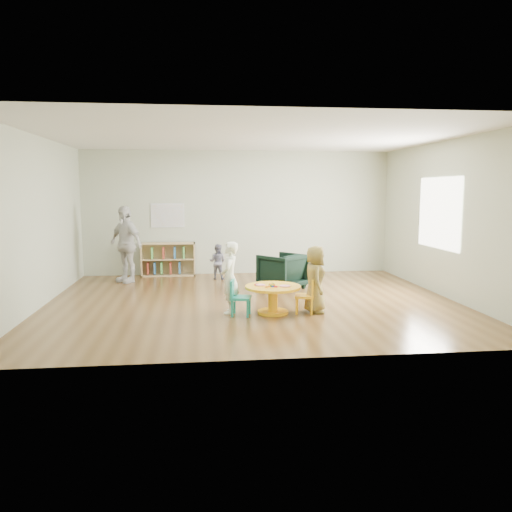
% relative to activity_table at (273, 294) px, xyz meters
% --- Properties ---
extents(room, '(7.10, 7.00, 2.80)m').
position_rel_activity_table_xyz_m(room, '(-0.22, 0.87, 1.59)').
color(room, '#55381A').
rests_on(room, ground).
extents(activity_table, '(0.87, 0.87, 0.48)m').
position_rel_activity_table_xyz_m(activity_table, '(0.00, 0.00, 0.00)').
color(activity_table, yellow).
rests_on(activity_table, ground).
extents(kid_chair_left, '(0.36, 0.36, 0.55)m').
position_rel_activity_table_xyz_m(kid_chair_left, '(-0.55, -0.08, -0.00)').
color(kid_chair_left, teal).
rests_on(kid_chair_left, ground).
extents(kid_chair_right, '(0.35, 0.35, 0.54)m').
position_rel_activity_table_xyz_m(kid_chair_right, '(0.53, -0.05, -0.01)').
color(kid_chair_right, yellow).
rests_on(kid_chair_right, ground).
extents(bookshelf, '(1.20, 0.30, 0.75)m').
position_rel_activity_table_xyz_m(bookshelf, '(-1.85, 3.73, 0.06)').
color(bookshelf, tan).
rests_on(bookshelf, ground).
extents(alphabet_poster, '(0.74, 0.01, 0.54)m').
position_rel_activity_table_xyz_m(alphabet_poster, '(-1.83, 3.85, 1.05)').
color(alphabet_poster, silver).
rests_on(alphabet_poster, ground).
extents(armchair, '(1.06, 1.06, 0.69)m').
position_rel_activity_table_xyz_m(armchair, '(0.47, 1.92, 0.05)').
color(armchair, black).
rests_on(armchair, ground).
extents(child_left, '(0.36, 0.46, 1.12)m').
position_rel_activity_table_xyz_m(child_left, '(-0.67, 0.10, 0.26)').
color(child_left, white).
rests_on(child_left, ground).
extents(child_right, '(0.38, 0.55, 1.06)m').
position_rel_activity_table_xyz_m(child_right, '(0.66, -0.02, 0.23)').
color(child_right, gold).
rests_on(child_right, ground).
extents(toddler, '(0.45, 0.40, 0.76)m').
position_rel_activity_table_xyz_m(toddler, '(-0.75, 3.11, 0.08)').
color(toddler, '#161737').
rests_on(toddler, ground).
extents(adult_caretaker, '(0.95, 0.93, 1.60)m').
position_rel_activity_table_xyz_m(adult_caretaker, '(-2.66, 3.02, 0.50)').
color(adult_caretaker, silver).
rests_on(adult_caretaker, ground).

